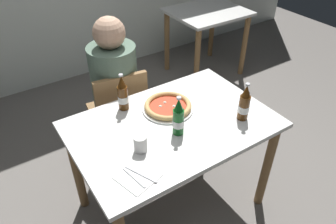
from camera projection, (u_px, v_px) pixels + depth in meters
name	position (u px, v px, depth m)	size (l,w,h in m)	color
ground_plane	(172.00, 202.00, 2.36)	(8.00, 8.00, 0.00)	slate
dining_table_main	(172.00, 137.00, 1.98)	(1.20, 0.80, 0.75)	silver
chair_behind_table	(120.00, 112.00, 2.44)	(0.45, 0.45, 0.85)	olive
diner_seated	(117.00, 97.00, 2.42)	(0.34, 0.34, 1.21)	#2D3342
dining_table_background	(207.00, 24.00, 3.57)	(0.80, 0.70, 0.75)	silver
pizza_margherita_near	(168.00, 106.00, 2.01)	(0.32, 0.32, 0.04)	white
beer_bottle_left	(123.00, 95.00, 1.96)	(0.07, 0.07, 0.25)	#512D0F
beer_bottle_center	(178.00, 118.00, 1.77)	(0.07, 0.07, 0.25)	#14591E
beer_bottle_right	(244.00, 104.00, 1.88)	(0.07, 0.07, 0.25)	#512D0F
napkin_with_cutlery	(138.00, 176.00, 1.57)	(0.22, 0.22, 0.01)	white
paper_cup	(140.00, 144.00, 1.69)	(0.07, 0.07, 0.10)	white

